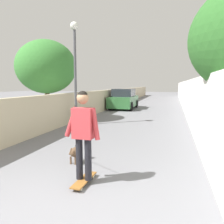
{
  "coord_description": "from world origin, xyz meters",
  "views": [
    {
      "loc": [
        -2.59,
        -2.0,
        1.87
      ],
      "look_at": [
        4.1,
        -0.12,
        1.0
      ],
      "focal_mm": 35.2,
      "sensor_mm": 36.0,
      "label": 1
    }
  ],
  "objects_px": {
    "skateboard": "(84,180)",
    "car_near": "(124,99)",
    "tree_left_mid": "(46,67)",
    "person_skateboarder": "(83,129)",
    "lamp_post": "(75,56)",
    "dog": "(76,151)"
  },
  "relations": [
    {
      "from": "skateboard",
      "to": "car_near",
      "type": "xyz_separation_m",
      "value": [
        13.02,
        2.14,
        0.65
      ]
    },
    {
      "from": "lamp_post",
      "to": "skateboard",
      "type": "height_order",
      "value": "lamp_post"
    },
    {
      "from": "lamp_post",
      "to": "person_skateboarder",
      "type": "xyz_separation_m",
      "value": [
        -5.57,
        -2.74,
        -2.07
      ]
    },
    {
      "from": "dog",
      "to": "car_near",
      "type": "height_order",
      "value": "car_near"
    },
    {
      "from": "skateboard",
      "to": "car_near",
      "type": "relative_size",
      "value": 0.21
    },
    {
      "from": "tree_left_mid",
      "to": "skateboard",
      "type": "bearing_deg",
      "value": -143.47
    },
    {
      "from": "tree_left_mid",
      "to": "lamp_post",
      "type": "distance_m",
      "value": 2.2
    },
    {
      "from": "skateboard",
      "to": "person_skateboarder",
      "type": "bearing_deg",
      "value": 90.0
    },
    {
      "from": "car_near",
      "to": "tree_left_mid",
      "type": "bearing_deg",
      "value": 158.54
    },
    {
      "from": "tree_left_mid",
      "to": "skateboard",
      "type": "relative_size",
      "value": 5.12
    },
    {
      "from": "dog",
      "to": "person_skateboarder",
      "type": "bearing_deg",
      "value": -147.9
    },
    {
      "from": "skateboard",
      "to": "car_near",
      "type": "height_order",
      "value": "car_near"
    },
    {
      "from": "person_skateboarder",
      "to": "dog",
      "type": "bearing_deg",
      "value": 32.1
    },
    {
      "from": "person_skateboarder",
      "to": "tree_left_mid",
      "type": "bearing_deg",
      "value": 36.53
    },
    {
      "from": "tree_left_mid",
      "to": "person_skateboarder",
      "type": "xyz_separation_m",
      "value": [
        -6.4,
        -4.74,
        -1.69
      ]
    },
    {
      "from": "person_skateboarder",
      "to": "dog",
      "type": "distance_m",
      "value": 1.44
    },
    {
      "from": "person_skateboarder",
      "to": "skateboard",
      "type": "bearing_deg",
      "value": -90.0
    },
    {
      "from": "skateboard",
      "to": "car_near",
      "type": "distance_m",
      "value": 13.21
    },
    {
      "from": "person_skateboarder",
      "to": "car_near",
      "type": "bearing_deg",
      "value": 9.33
    },
    {
      "from": "lamp_post",
      "to": "car_near",
      "type": "xyz_separation_m",
      "value": [
        7.45,
        -0.6,
        -2.42
      ]
    },
    {
      "from": "skateboard",
      "to": "dog",
      "type": "height_order",
      "value": "dog"
    },
    {
      "from": "person_skateboarder",
      "to": "dog",
      "type": "relative_size",
      "value": 1.28
    }
  ]
}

